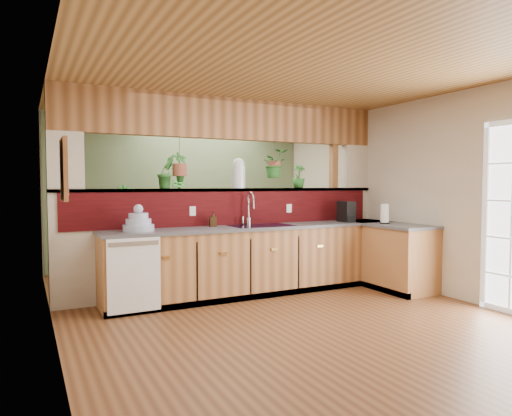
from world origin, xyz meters
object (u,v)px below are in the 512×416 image
coffee_maker (347,212)px  shelving_console (163,240)px  soap_dispenser (213,219)px  faucet (250,207)px  paper_towel (385,214)px  dish_stack (138,223)px  glass_jar (239,173)px

coffee_maker → shelving_console: bearing=133.7°
soap_dispenser → coffee_maker: bearing=-5.8°
faucet → shelving_console: bearing=105.8°
paper_towel → shelving_console: size_ratio=0.18×
soap_dispenser → shelving_console: soap_dispenser is taller
faucet → dish_stack: (-1.52, -0.16, -0.14)m
soap_dispenser → coffee_maker: coffee_maker is taller
dish_stack → shelving_console: 2.50m
dish_stack → faucet: bearing=6.0°
coffee_maker → paper_towel: bearing=-59.6°
coffee_maker → shelving_console: (-2.07, 2.32, -0.54)m
faucet → paper_towel: 1.87m
faucet → paper_towel: size_ratio=1.53×
paper_towel → glass_jar: 2.09m
faucet → glass_jar: 0.51m
soap_dispenser → faucet: bearing=-0.5°
glass_jar → paper_towel: bearing=-26.9°
soap_dispenser → coffee_maker: (2.00, -0.20, 0.04)m
soap_dispenser → paper_towel: bearing=-17.1°
coffee_maker → glass_jar: size_ratio=0.73×
soap_dispenser → coffee_maker: size_ratio=0.63×
dish_stack → paper_towel: size_ratio=1.23×
paper_towel → dish_stack: bearing=170.7°
coffee_maker → shelving_console: 3.15m
glass_jar → soap_dispenser: bearing=-155.4°
dish_stack → shelving_console: bearing=68.1°
dish_stack → coffee_maker: (2.99, -0.04, 0.04)m
faucet → soap_dispenser: faucet is taller
faucet → glass_jar: glass_jar is taller
soap_dispenser → glass_jar: (0.46, 0.21, 0.60)m
glass_jar → coffee_maker: bearing=-15.2°
coffee_maker → paper_towel: coffee_maker is taller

